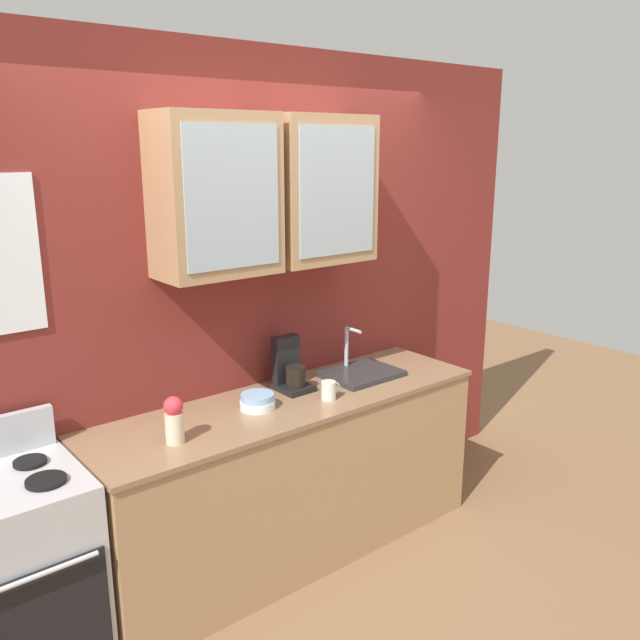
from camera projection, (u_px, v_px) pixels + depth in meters
The scene contains 9 objects.
ground_plane at pixel (292, 550), 3.72m from camera, with size 10.00×10.00×0.00m, color brown.
back_wall_unit at pixel (253, 283), 3.58m from camera, with size 4.10×0.42×2.68m.
counter at pixel (291, 477), 3.60m from camera, with size 2.21×0.62×0.90m.
stove_range at pixel (15, 580), 2.74m from camera, with size 0.61×0.60×1.08m.
sink_faucet at pixel (361, 372), 3.84m from camera, with size 0.42×0.33×0.27m.
bowl_stack at pixel (257, 401), 3.36m from camera, with size 0.18×0.18×0.08m.
vase at pixel (174, 419), 2.96m from camera, with size 0.09×0.09×0.22m.
cup_near_sink at pixel (329, 390), 3.48m from camera, with size 0.12×0.08×0.10m.
coffee_maker at pixel (290, 370), 3.62m from camera, with size 0.17×0.20×0.29m.
Camera 1 is at (-1.94, -2.63, 2.19)m, focal length 37.42 mm.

